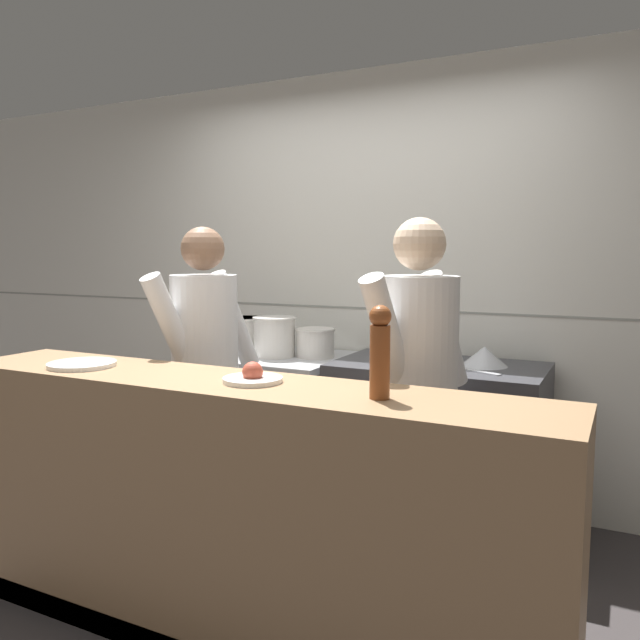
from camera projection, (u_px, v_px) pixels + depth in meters
ground_plane at (225, 607)px, 2.64m from camera, size 14.00×14.00×0.00m
wall_back_tiled at (368, 284)px, 3.90m from camera, size 8.00×0.06×2.60m
oven_range at (278, 425)px, 3.83m from camera, size 0.83×0.71×0.88m
prep_counter at (437, 446)px, 3.38m from camera, size 1.10×0.65×0.90m
pass_counter at (231, 513)px, 2.38m from camera, size 2.49×0.45×1.02m
stock_pot at (245, 333)px, 3.92m from camera, size 0.26×0.26×0.21m
sauce_pot at (274, 336)px, 3.72m from camera, size 0.26×0.26×0.24m
braising_pot at (315, 342)px, 3.69m from camera, size 0.24×0.24×0.17m
mixing_bowl_steel at (484, 356)px, 3.26m from camera, size 0.24×0.24×0.10m
chefs_knife at (462, 368)px, 3.18m from camera, size 0.36×0.19×0.02m
plated_dish_main at (82, 364)px, 2.61m from camera, size 0.28×0.28×0.02m
plated_dish_appetiser at (253, 377)px, 2.29m from camera, size 0.22×0.22×0.08m
pepper_mill at (380, 350)px, 2.02m from camera, size 0.07×0.07×0.31m
chef_head_cook at (205, 372)px, 3.12m from camera, size 0.40×0.71×1.62m
chef_sous at (417, 393)px, 2.61m from camera, size 0.42×0.71×1.64m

